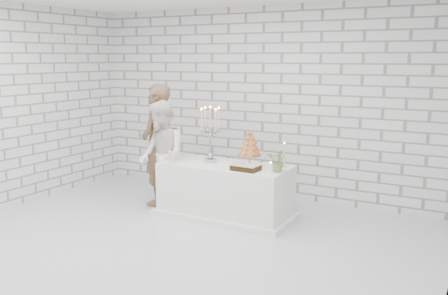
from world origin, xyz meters
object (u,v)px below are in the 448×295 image
groom (157,145)px  candelabra (210,134)px  cake_table (225,191)px  bride (162,156)px  croquembouche (250,148)px

groom → candelabra: 0.98m
cake_table → bride: bearing=-169.2°
cake_table → bride: size_ratio=1.12×
groom → candelabra: size_ratio=2.29×
cake_table → bride: (-0.95, -0.18, 0.43)m
bride → candelabra: (0.68, 0.23, 0.34)m
groom → croquembouche: groom is taller
cake_table → groom: 1.33m
candelabra → croquembouche: candelabra is taller
cake_table → candelabra: candelabra is taller
groom → candelabra: (0.95, -0.02, 0.24)m
candelabra → bride: bearing=-161.5°
cake_table → croquembouche: 0.71m
groom → bride: (0.27, -0.25, -0.11)m
candelabra → groom: bearing=178.5°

